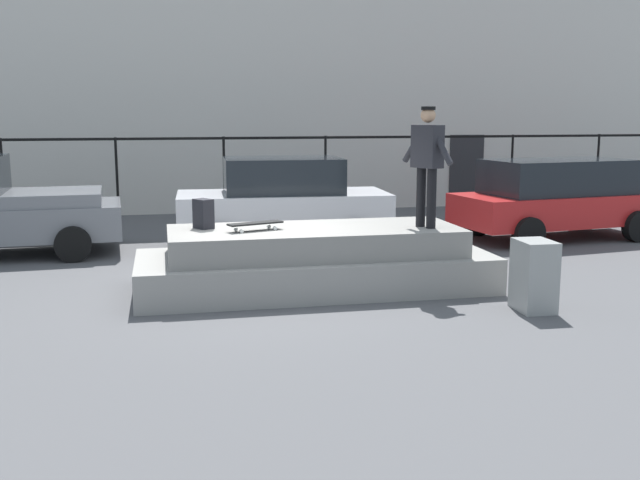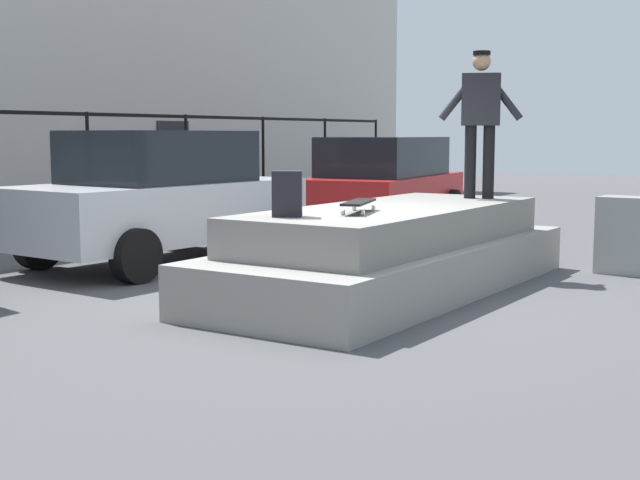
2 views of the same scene
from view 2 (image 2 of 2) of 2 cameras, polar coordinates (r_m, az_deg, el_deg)
The scene contains 8 objects.
ground_plane at distance 9.10m, azimuth 1.56°, elevation -3.93°, with size 60.00×60.00×0.00m, color #4C4C4F.
concrete_ledge at distance 9.62m, azimuth 4.80°, elevation -0.82°, with size 5.23×2.02×0.93m.
skateboarder at distance 10.87m, azimuth 10.40°, elevation 8.14°, with size 0.50×0.96×1.77m.
skateboard at distance 8.74m, azimuth 2.53°, elevation 2.43°, with size 0.84×0.45×0.12m.
backpack at distance 8.32m, azimuth -2.15°, elevation 3.02°, with size 0.28×0.20×0.44m, color black.
car_silver_sedan_mid at distance 11.74m, azimuth -10.38°, elevation 2.78°, with size 4.14×2.18×1.75m.
car_red_hatchback_far at distance 16.29m, azimuth 4.22°, elevation 3.98°, with size 4.46×2.48×1.66m.
utility_box at distance 11.39m, azimuth 19.16°, elevation 0.30°, with size 0.44×0.60×0.95m, color gray.
Camera 2 is at (-7.62, -4.67, 1.71)m, focal length 49.19 mm.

